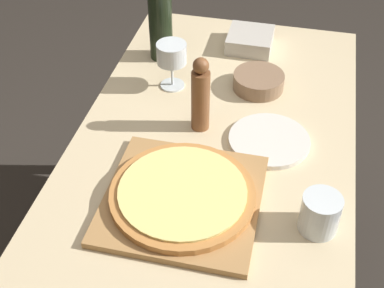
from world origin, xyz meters
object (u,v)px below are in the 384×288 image
at_px(wine_bottle, 160,17).
at_px(pepper_mill, 200,96).
at_px(pizza, 182,193).
at_px(small_bowl, 258,81).
at_px(wine_glass, 172,55).

height_order(wine_bottle, pepper_mill, wine_bottle).
xyz_separation_m(pizza, pepper_mill, (-0.02, 0.28, 0.08)).
xyz_separation_m(pizza, wine_bottle, (-0.22, 0.61, 0.11)).
distance_m(pepper_mill, small_bowl, 0.27).
relative_size(pizza, wine_glass, 2.38).
height_order(pizza, pepper_mill, pepper_mill).
height_order(wine_bottle, small_bowl, wine_bottle).
xyz_separation_m(wine_glass, small_bowl, (0.26, 0.05, -0.08)).
bearing_deg(wine_glass, wine_bottle, 116.34).
relative_size(pizza, small_bowl, 2.26).
bearing_deg(wine_glass, pepper_mill, -54.19).
bearing_deg(pepper_mill, pizza, -86.10).
bearing_deg(pizza, pepper_mill, 93.90).
bearing_deg(pepper_mill, wine_bottle, 121.59).
distance_m(pizza, wine_bottle, 0.66).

